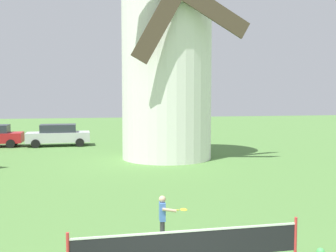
% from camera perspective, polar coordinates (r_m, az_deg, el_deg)
% --- Properties ---
extents(windmill, '(7.55, 5.88, 12.70)m').
position_cam_1_polar(windmill, '(22.97, -0.19, 11.47)').
color(windmill, white).
rests_on(windmill, ground_plane).
extents(tennis_net, '(4.67, 0.06, 1.10)m').
position_cam_1_polar(tennis_net, '(8.12, 2.97, -16.80)').
color(tennis_net, red).
rests_on(tennis_net, ground_plane).
extents(player_far, '(0.69, 0.50, 1.15)m').
position_cam_1_polar(player_far, '(10.07, -0.67, -12.75)').
color(player_far, '#333338').
rests_on(player_far, ground_plane).
extents(stray_ball, '(0.18, 0.18, 0.18)m').
position_cam_1_polar(stray_ball, '(10.00, 21.13, -16.57)').
color(stray_ball, '#4CB259').
rests_on(stray_ball, ground_plane).
extents(parked_car_silver, '(4.45, 1.97, 1.56)m').
position_cam_1_polar(parked_car_silver, '(29.55, -15.54, -1.22)').
color(parked_car_silver, silver).
rests_on(parked_car_silver, ground_plane).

